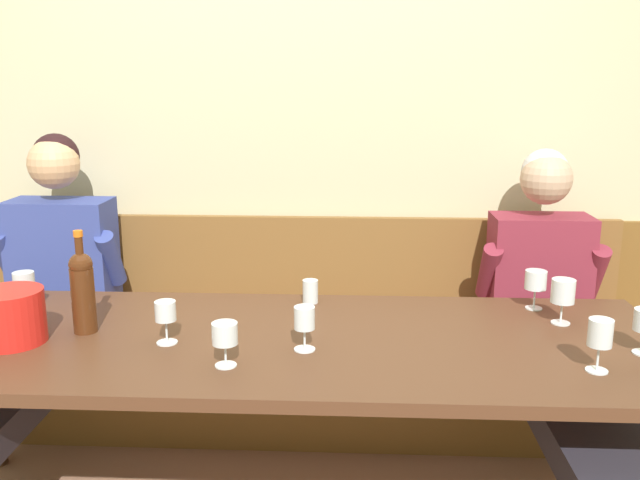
{
  "coord_description": "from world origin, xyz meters",
  "views": [
    {
      "loc": [
        0.24,
        -2.0,
        1.54
      ],
      "look_at": [
        0.12,
        0.43,
        0.97
      ],
      "focal_mm": 38.12,
      "sensor_mm": 36.0,
      "label": 1
    }
  ],
  "objects_px": {
    "wine_glass_left_end": "(225,336)",
    "water_tumbler_right": "(310,291)",
    "wine_glass_by_bottle": "(563,293)",
    "wine_glass_center_rear": "(304,320)",
    "wine_glass_mid_right": "(600,336)",
    "wine_glass_center_front": "(24,284)",
    "wine_glass_mid_left": "(166,313)",
    "wine_bottle_amber_mid": "(83,289)",
    "wine_glass_near_bucket": "(536,282)",
    "ice_bucket": "(10,317)",
    "person_left_seat": "(26,320)",
    "wall_bench": "(298,368)",
    "person_right_seat": "(563,336)",
    "dining_table": "(278,356)"
  },
  "relations": [
    {
      "from": "wine_glass_by_bottle",
      "to": "wine_glass_mid_right",
      "type": "bearing_deg",
      "value": -91.77
    },
    {
      "from": "person_left_seat",
      "to": "wine_glass_left_end",
      "type": "bearing_deg",
      "value": -33.96
    },
    {
      "from": "person_right_seat",
      "to": "dining_table",
      "type": "bearing_deg",
      "value": -161.12
    },
    {
      "from": "wall_bench",
      "to": "person_right_seat",
      "type": "xyz_separation_m",
      "value": [
        1.03,
        -0.4,
        0.33
      ]
    },
    {
      "from": "wall_bench",
      "to": "wine_glass_center_front",
      "type": "distance_m",
      "value": 1.21
    },
    {
      "from": "wine_glass_mid_right",
      "to": "wine_glass_mid_left",
      "type": "relative_size",
      "value": 1.13
    },
    {
      "from": "wine_glass_center_rear",
      "to": "water_tumbler_right",
      "type": "height_order",
      "value": "wine_glass_center_rear"
    },
    {
      "from": "dining_table",
      "to": "wine_glass_by_bottle",
      "type": "xyz_separation_m",
      "value": [
        0.96,
        0.17,
        0.17
      ]
    },
    {
      "from": "wine_glass_mid_right",
      "to": "wine_glass_center_front",
      "type": "height_order",
      "value": "wine_glass_mid_right"
    },
    {
      "from": "wine_bottle_amber_mid",
      "to": "wine_glass_mid_right",
      "type": "bearing_deg",
      "value": -8.48
    },
    {
      "from": "wine_glass_mid_right",
      "to": "water_tumbler_right",
      "type": "bearing_deg",
      "value": 146.22
    },
    {
      "from": "dining_table",
      "to": "person_left_seat",
      "type": "height_order",
      "value": "person_left_seat"
    },
    {
      "from": "person_right_seat",
      "to": "wine_bottle_amber_mid",
      "type": "bearing_deg",
      "value": -168.61
    },
    {
      "from": "person_left_seat",
      "to": "wine_bottle_amber_mid",
      "type": "distance_m",
      "value": 0.57
    },
    {
      "from": "person_left_seat",
      "to": "ice_bucket",
      "type": "relative_size",
      "value": 6.39
    },
    {
      "from": "wine_bottle_amber_mid",
      "to": "wine_glass_left_end",
      "type": "bearing_deg",
      "value": -26.11
    },
    {
      "from": "wine_glass_left_end",
      "to": "wine_bottle_amber_mid",
      "type": "bearing_deg",
      "value": 153.89
    },
    {
      "from": "wine_glass_mid_left",
      "to": "ice_bucket",
      "type": "bearing_deg",
      "value": -177.73
    },
    {
      "from": "dining_table",
      "to": "wine_glass_mid_right",
      "type": "distance_m",
      "value": 0.98
    },
    {
      "from": "wine_glass_near_bucket",
      "to": "wine_glass_center_front",
      "type": "distance_m",
      "value": 1.85
    },
    {
      "from": "wine_glass_mid_left",
      "to": "wine_glass_center_rear",
      "type": "relative_size",
      "value": 0.99
    },
    {
      "from": "wine_glass_mid_right",
      "to": "wine_glass_mid_left",
      "type": "distance_m",
      "value": 1.3
    },
    {
      "from": "wine_glass_by_bottle",
      "to": "wine_glass_center_rear",
      "type": "bearing_deg",
      "value": -162.12
    },
    {
      "from": "wine_glass_mid_left",
      "to": "wine_glass_left_end",
      "type": "xyz_separation_m",
      "value": [
        0.22,
        -0.17,
        -0.0
      ]
    },
    {
      "from": "wine_glass_center_rear",
      "to": "person_left_seat",
      "type": "bearing_deg",
      "value": 157.14
    },
    {
      "from": "wall_bench",
      "to": "water_tumbler_right",
      "type": "height_order",
      "value": "wall_bench"
    },
    {
      "from": "ice_bucket",
      "to": "water_tumbler_right",
      "type": "bearing_deg",
      "value": 25.52
    },
    {
      "from": "wine_glass_center_front",
      "to": "wine_glass_near_bucket",
      "type": "bearing_deg",
      "value": 3.17
    },
    {
      "from": "wine_glass_mid_left",
      "to": "wine_glass_mid_right",
      "type": "bearing_deg",
      "value": -6.82
    },
    {
      "from": "person_left_seat",
      "to": "wine_glass_by_bottle",
      "type": "distance_m",
      "value": 2.0
    },
    {
      "from": "wine_glass_mid_right",
      "to": "wine_glass_center_front",
      "type": "distance_m",
      "value": 1.94
    },
    {
      "from": "wine_glass_by_bottle",
      "to": "wine_glass_mid_left",
      "type": "height_order",
      "value": "wine_glass_by_bottle"
    },
    {
      "from": "person_left_seat",
      "to": "wine_glass_center_front",
      "type": "relative_size",
      "value": 9.74
    },
    {
      "from": "wine_glass_left_end",
      "to": "wall_bench",
      "type": "bearing_deg",
      "value": 82.77
    },
    {
      "from": "wine_glass_left_end",
      "to": "water_tumbler_right",
      "type": "height_order",
      "value": "wine_glass_left_end"
    },
    {
      "from": "person_left_seat",
      "to": "wine_bottle_amber_mid",
      "type": "relative_size",
      "value": 3.99
    },
    {
      "from": "wine_glass_mid_left",
      "to": "wine_glass_left_end",
      "type": "relative_size",
      "value": 1.04
    },
    {
      "from": "dining_table",
      "to": "wine_glass_by_bottle",
      "type": "height_order",
      "value": "wine_glass_by_bottle"
    },
    {
      "from": "person_left_seat",
      "to": "wine_bottle_amber_mid",
      "type": "bearing_deg",
      "value": -42.64
    },
    {
      "from": "ice_bucket",
      "to": "person_left_seat",
      "type": "bearing_deg",
      "value": 112.02
    },
    {
      "from": "person_left_seat",
      "to": "dining_table",
      "type": "bearing_deg",
      "value": -19.72
    },
    {
      "from": "wine_glass_mid_right",
      "to": "wine_glass_by_bottle",
      "type": "height_order",
      "value": "same"
    },
    {
      "from": "wine_glass_near_bucket",
      "to": "wine_glass_by_bottle",
      "type": "xyz_separation_m",
      "value": [
        0.05,
        -0.15,
        0.01
      ]
    },
    {
      "from": "water_tumbler_right",
      "to": "wine_glass_center_rear",
      "type": "bearing_deg",
      "value": -88.58
    },
    {
      "from": "wine_glass_by_bottle",
      "to": "wine_glass_center_rear",
      "type": "height_order",
      "value": "wine_glass_by_bottle"
    },
    {
      "from": "person_left_seat",
      "to": "wine_bottle_amber_mid",
      "type": "height_order",
      "value": "person_left_seat"
    },
    {
      "from": "wine_glass_by_bottle",
      "to": "wine_glass_mid_left",
      "type": "xyz_separation_m",
      "value": [
        -1.3,
        -0.24,
        -0.01
      ]
    },
    {
      "from": "dining_table",
      "to": "wine_glass_center_rear",
      "type": "relative_size",
      "value": 18.24
    },
    {
      "from": "wine_glass_near_bucket",
      "to": "wine_glass_left_end",
      "type": "distance_m",
      "value": 1.17
    },
    {
      "from": "ice_bucket",
      "to": "wine_glass_center_front",
      "type": "relative_size",
      "value": 1.52
    }
  ]
}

